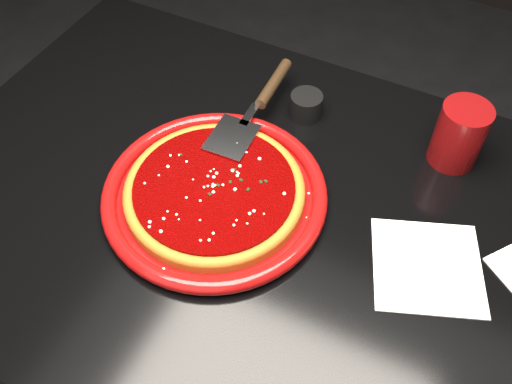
% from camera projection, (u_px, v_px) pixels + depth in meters
% --- Properties ---
extents(floor, '(4.00, 4.00, 0.01)m').
position_uv_depth(floor, '(263.00, 383.00, 1.51)').
color(floor, black).
rests_on(floor, ground).
extents(table, '(1.20, 0.80, 0.75)m').
position_uv_depth(table, '(265.00, 319.00, 1.21)').
color(table, black).
rests_on(table, floor).
extents(plate, '(0.40, 0.40, 0.03)m').
position_uv_depth(plate, '(215.00, 194.00, 0.92)').
color(plate, maroon).
rests_on(plate, table).
extents(pizza_crust, '(0.32, 0.32, 0.01)m').
position_uv_depth(pizza_crust, '(215.00, 193.00, 0.92)').
color(pizza_crust, '#8F4B17').
rests_on(pizza_crust, plate).
extents(pizza_crust_rim, '(0.32, 0.32, 0.02)m').
position_uv_depth(pizza_crust_rim, '(214.00, 190.00, 0.92)').
color(pizza_crust_rim, '#8F4B17').
rests_on(pizza_crust_rim, plate).
extents(pizza_sauce, '(0.28, 0.28, 0.01)m').
position_uv_depth(pizza_sauce, '(214.00, 188.00, 0.91)').
color(pizza_sauce, '#6C0101').
rests_on(pizza_sauce, plate).
extents(parmesan_dusting, '(0.25, 0.25, 0.01)m').
position_uv_depth(parmesan_dusting, '(214.00, 185.00, 0.91)').
color(parmesan_dusting, beige).
rests_on(parmesan_dusting, plate).
extents(basil_flecks, '(0.23, 0.23, 0.00)m').
position_uv_depth(basil_flecks, '(214.00, 185.00, 0.91)').
color(basil_flecks, black).
rests_on(basil_flecks, plate).
extents(pizza_server, '(0.10, 0.31, 0.02)m').
position_uv_depth(pizza_server, '(255.00, 107.00, 1.01)').
color(pizza_server, '#B0B2B7').
rests_on(pizza_server, plate).
extents(cup, '(0.10, 0.10, 0.11)m').
position_uv_depth(cup, '(459.00, 135.00, 0.95)').
color(cup, maroon).
rests_on(cup, table).
extents(napkin_a, '(0.21, 0.21, 0.00)m').
position_uv_depth(napkin_a, '(427.00, 266.00, 0.85)').
color(napkin_a, white).
rests_on(napkin_a, table).
extents(ramekin, '(0.07, 0.07, 0.05)m').
position_uv_depth(ramekin, '(306.00, 105.00, 1.04)').
color(ramekin, black).
rests_on(ramekin, table).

